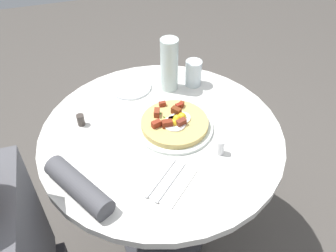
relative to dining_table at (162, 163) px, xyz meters
name	(u,v)px	position (x,y,z in m)	size (l,w,h in m)	color
ground_plane	(163,236)	(0.00, 0.00, -0.55)	(6.00, 6.00, 0.00)	#4C4742
dining_table	(162,163)	(0.00, 0.00, 0.00)	(0.89, 0.89, 0.73)	silver
pizza_plate	(175,127)	(0.01, -0.05, 0.18)	(0.28, 0.28, 0.01)	silver
breakfast_pizza	(175,122)	(0.01, -0.05, 0.20)	(0.25, 0.25, 0.05)	tan
bread_plate	(131,87)	(0.30, 0.05, 0.18)	(0.17, 0.17, 0.01)	white
napkin	(166,180)	(-0.22, 0.05, 0.17)	(0.17, 0.14, 0.00)	white
fork	(161,177)	(-0.20, 0.06, 0.18)	(0.18, 0.01, 0.01)	silver
knife	(171,182)	(-0.23, 0.04, 0.18)	(0.18, 0.01, 0.01)	silver
water_glass	(193,73)	(0.25, -0.21, 0.23)	(0.07, 0.07, 0.11)	silver
water_bottle	(169,65)	(0.25, -0.11, 0.28)	(0.07, 0.07, 0.23)	silver
salt_shaker	(220,147)	(-0.16, -0.16, 0.20)	(0.03, 0.03, 0.06)	white
pepper_shaker	(81,120)	(0.13, 0.27, 0.19)	(0.03, 0.03, 0.05)	#3F3833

